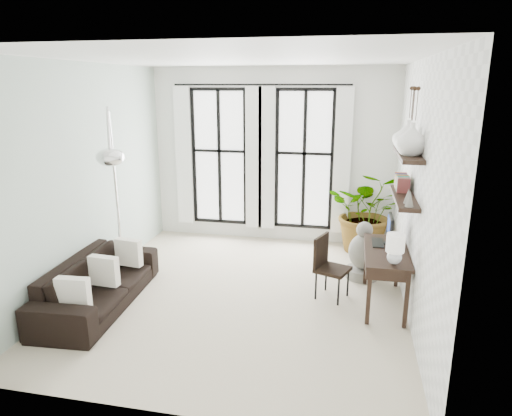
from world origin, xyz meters
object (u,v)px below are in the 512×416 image
(desk, at_px, (386,255))
(buddha, at_px, (363,254))
(sofa, at_px, (98,282))
(arc_lamp, at_px, (112,155))
(plant, at_px, (368,211))
(desk_chair, at_px, (328,263))

(desk, xyz_separation_m, buddha, (-0.26, 0.90, -0.35))
(sofa, relative_size, arc_lamp, 0.84)
(sofa, bearing_deg, plant, -54.84)
(sofa, distance_m, desk, 3.84)
(plant, distance_m, buddha, 1.25)
(desk, height_order, arc_lamp, arc_lamp)
(plant, bearing_deg, desk, -85.05)
(sofa, xyz_separation_m, buddha, (3.49, 1.64, 0.05))
(desk, bearing_deg, sofa, -168.73)
(desk_chair, xyz_separation_m, buddha, (0.50, 0.77, -0.13))
(desk, bearing_deg, plant, 94.95)
(plant, xyz_separation_m, desk, (0.18, -2.09, -0.01))
(plant, bearing_deg, buddha, -93.70)
(arc_lamp, bearing_deg, desk_chair, 8.69)
(desk_chair, bearing_deg, arc_lamp, -150.17)
(desk, xyz_separation_m, desk_chair, (-0.76, 0.13, -0.22))
(desk_chair, bearing_deg, sofa, -142.48)
(sofa, xyz_separation_m, plant, (3.56, 2.84, 0.42))
(sofa, distance_m, arc_lamp, 1.72)
(desk_chair, xyz_separation_m, arc_lamp, (-2.88, -0.44, 1.48))
(plant, distance_m, desk_chair, 2.05)
(plant, relative_size, arc_lamp, 0.57)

